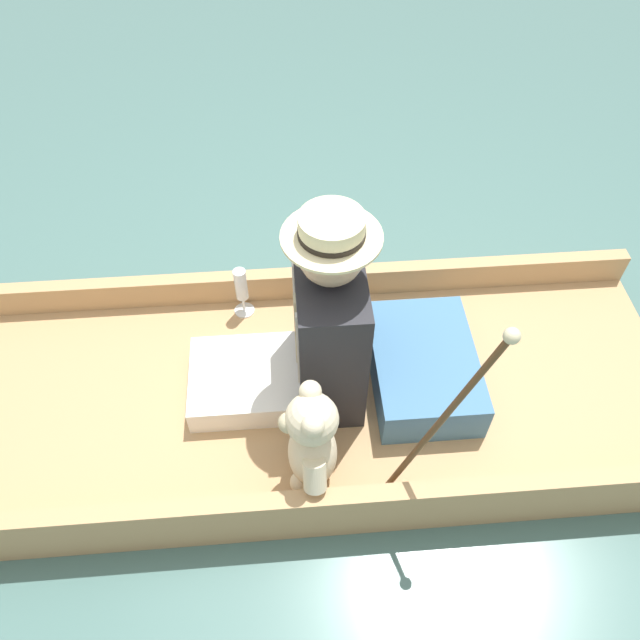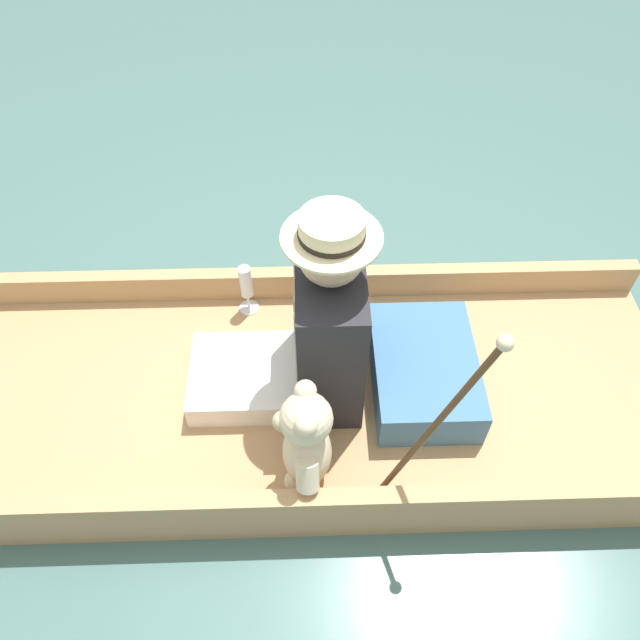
# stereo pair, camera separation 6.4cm
# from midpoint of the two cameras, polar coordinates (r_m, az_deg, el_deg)

# --- Properties ---
(ground_plane) EXTENTS (16.00, 16.00, 0.00)m
(ground_plane) POSITION_cam_midpoint_polar(r_m,az_deg,el_deg) (2.48, -2.31, -7.92)
(ground_plane) COLOR #476B66
(punt_boat) EXTENTS (1.04, 2.84, 0.25)m
(punt_boat) POSITION_cam_midpoint_polar(r_m,az_deg,el_deg) (2.42, -2.36, -6.98)
(punt_boat) COLOR tan
(punt_boat) RESTS_ON ground_plane
(seat_cushion) EXTENTS (0.53, 0.37, 0.17)m
(seat_cushion) POSITION_cam_midpoint_polar(r_m,az_deg,el_deg) (2.36, 8.61, -4.28)
(seat_cushion) COLOR teal
(seat_cushion) RESTS_ON punt_boat
(seated_person) EXTENTS (0.39, 0.67, 0.83)m
(seated_person) POSITION_cam_midpoint_polar(r_m,az_deg,el_deg) (2.13, -1.61, -1.21)
(seated_person) COLOR white
(seated_person) RESTS_ON punt_boat
(teddy_bear) EXTENTS (0.32, 0.19, 0.45)m
(teddy_bear) POSITION_cam_midpoint_polar(r_m,az_deg,el_deg) (2.02, -1.74, -11.13)
(teddy_bear) COLOR beige
(teddy_bear) RESTS_ON punt_boat
(wine_glass) EXTENTS (0.08, 0.08, 0.24)m
(wine_glass) POSITION_cam_midpoint_polar(r_m,az_deg,el_deg) (2.53, -7.93, 2.96)
(wine_glass) COLOR silver
(wine_glass) RESTS_ON punt_boat
(walking_cane) EXTENTS (0.04, 0.28, 0.84)m
(walking_cane) POSITION_cam_midpoint_polar(r_m,az_deg,el_deg) (1.79, 10.80, -8.10)
(walking_cane) COLOR brown
(walking_cane) RESTS_ON punt_boat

